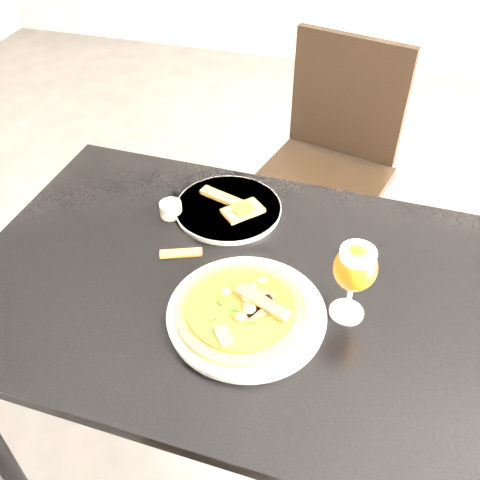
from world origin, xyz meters
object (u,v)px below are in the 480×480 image
(chair_far, at_px, (327,164))
(pizza, at_px, (242,310))
(beer_glass, at_px, (355,269))
(dining_table, at_px, (237,306))

(chair_far, distance_m, pizza, 1.00)
(chair_far, bearing_deg, pizza, -78.67)
(beer_glass, bearing_deg, pizza, -160.15)
(chair_far, relative_size, beer_glass, 5.23)
(dining_table, bearing_deg, beer_glass, -5.35)
(dining_table, distance_m, beer_glass, 0.33)
(chair_far, distance_m, beer_glass, 0.98)
(pizza, xyz_separation_m, beer_glass, (0.21, 0.07, 0.10))
(chair_far, height_order, pizza, chair_far)
(dining_table, xyz_separation_m, pizza, (0.04, -0.10, 0.12))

